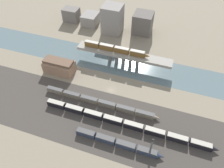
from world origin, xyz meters
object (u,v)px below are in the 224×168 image
Objects in this scene: train_yard_mid at (125,124)px; warehouse_building at (59,66)px; train_on_bridge at (116,49)px; signal_tower at (151,148)px; train_yard_near at (118,143)px; train_yard_far at (100,102)px.

train_yard_mid is 63.15m from warehouse_building.
train_on_bridge is 3.11× the size of signal_tower.
train_on_bridge is 1.00× the size of train_yard_near.
train_on_bridge reaches higher than train_yard_far.
warehouse_building is 1.36× the size of signal_tower.
signal_tower is (16.39, -12.89, 5.58)m from train_yard_mid.
train_yard_far is 42.33m from signal_tower.
train_yard_near is 12.49m from train_yard_mid.
train_yard_far is at bearing 147.21° from signal_tower.
train_yard_mid is (0.33, 12.48, 0.22)m from train_yard_near.
train_on_bridge is at bearing 113.89° from train_yard_mid.
train_yard_mid is 6.46× the size of signal_tower.
train_on_bridge reaches higher than train_yard_mid.
train_on_bridge is 2.29× the size of warehouse_building.
warehouse_building reaches higher than train_yard_near.
train_yard_far is (-18.53, 22.30, -0.02)m from train_yard_near.
train_yard_far is 4.79× the size of signal_tower.
train_yard_mid reaches higher than train_yard_far.
train_on_bridge is 0.65× the size of train_yard_far.
train_yard_mid is 21.59m from signal_tower.
signal_tower is at bearing -58.53° from train_on_bridge.
train_on_bridge is at bearing 32.52° from warehouse_building.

